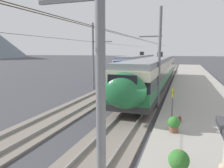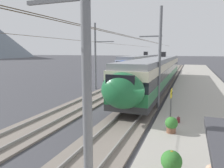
# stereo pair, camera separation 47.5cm
# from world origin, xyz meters

# --- Properties ---
(ground_plane) EXTENTS (400.00, 400.00, 0.00)m
(ground_plane) POSITION_xyz_m (0.00, 0.00, 0.00)
(ground_plane) COLOR #424247
(platform_slab) EXTENTS (120.00, 6.34, 0.31)m
(platform_slab) POSITION_xyz_m (0.00, -4.07, 0.15)
(platform_slab) COLOR #A39E93
(platform_slab) RESTS_ON ground
(track_near) EXTENTS (120.00, 3.00, 0.28)m
(track_near) POSITION_xyz_m (0.00, 0.99, 0.07)
(track_near) COLOR slate
(track_near) RESTS_ON ground
(track_far) EXTENTS (120.00, 3.00, 0.28)m
(track_far) POSITION_xyz_m (0.00, 5.85, 0.07)
(track_far) COLOR slate
(track_far) RESTS_ON ground
(train_near_platform) EXTENTS (29.72, 3.00, 4.27)m
(train_near_platform) POSITION_xyz_m (13.53, 0.99, 2.23)
(train_near_platform) COLOR #2D2D30
(train_near_platform) RESTS_ON track_near
(train_far_track) EXTENTS (23.51, 2.94, 4.27)m
(train_far_track) POSITION_xyz_m (25.87, 5.85, 2.22)
(train_far_track) COLOR #2D2D30
(train_far_track) RESTS_ON track_far
(catenary_mast_west) EXTENTS (46.34, 1.78, 8.27)m
(catenary_mast_west) POSITION_xyz_m (-7.98, -0.39, 4.27)
(catenary_mast_west) COLOR slate
(catenary_mast_west) RESTS_ON ground
(catenary_mast_mid) EXTENTS (46.34, 1.78, 8.03)m
(catenary_mast_mid) POSITION_xyz_m (4.23, -0.39, 4.16)
(catenary_mast_mid) COLOR slate
(catenary_mast_mid) RESTS_ON ground
(catenary_mast_far_side) EXTENTS (46.34, 2.57, 7.98)m
(catenary_mast_far_side) POSITION_xyz_m (10.73, 7.95, 4.16)
(catenary_mast_far_side) COLOR slate
(catenary_mast_far_side) RESTS_ON ground
(platform_sign) EXTENTS (0.70, 0.08, 2.04)m
(platform_sign) POSITION_xyz_m (0.58, -1.80, 1.81)
(platform_sign) COLOR #59595B
(platform_sign) RESTS_ON platform_slab
(handbag_near_sign) EXTENTS (0.32, 0.18, 0.42)m
(handbag_near_sign) POSITION_xyz_m (0.57, -2.29, 0.46)
(handbag_near_sign) COLOR maroon
(handbag_near_sign) RESTS_ON platform_slab
(potted_plant_platform_edge) EXTENTS (0.67, 0.67, 0.87)m
(potted_plant_platform_edge) POSITION_xyz_m (-1.30, -2.02, 0.79)
(potted_plant_platform_edge) COLOR brown
(potted_plant_platform_edge) RESTS_ON platform_slab
(potted_plant_by_shelter) EXTENTS (0.74, 0.74, 0.90)m
(potted_plant_by_shelter) POSITION_xyz_m (-5.32, -2.37, 0.81)
(potted_plant_by_shelter) COLOR brown
(potted_plant_by_shelter) RESTS_ON platform_slab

